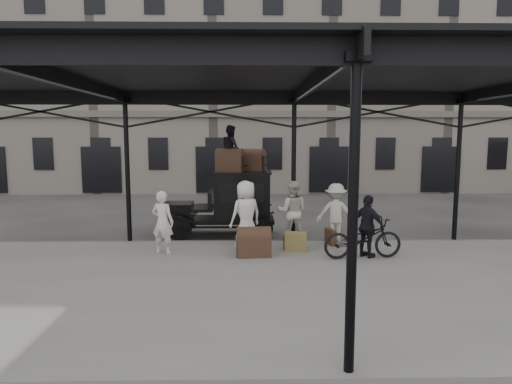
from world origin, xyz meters
TOP-DOWN VIEW (x-y plane):
  - ground at (0.00, 0.00)m, footprint 120.00×120.00m
  - platform at (0.00, -2.00)m, footprint 28.00×8.00m
  - canopy at (0.00, -1.72)m, footprint 22.50×9.00m
  - building_frontage at (0.00, 18.00)m, footprint 64.00×8.00m
  - taxi at (-1.90, 3.32)m, footprint 3.65×1.55m
  - porter_left at (-3.71, 0.53)m, footprint 0.73×0.59m
  - porter_midleft at (-0.05, 1.80)m, footprint 1.00×0.83m
  - porter_centre at (-1.44, 1.15)m, footprint 1.13×1.01m
  - porter_official at (1.77, 0.02)m, footprint 0.94×1.01m
  - porter_right at (1.26, 1.80)m, footprint 1.23×0.82m
  - bicycle at (1.62, -0.08)m, footprint 2.14×0.93m
  - porter_roof at (-1.93, 3.22)m, footprint 0.77×0.88m
  - steamer_trunk_roof_near at (-1.98, 3.07)m, footprint 0.93×0.65m
  - steamer_trunk_roof_far at (-1.23, 3.52)m, footprint 0.96×0.79m
  - steamer_trunk_platform at (-1.23, 0.21)m, footprint 0.93×0.61m
  - wicker_hamper at (-0.04, 0.77)m, footprint 0.66×0.53m
  - suitcase_upright at (1.06, 1.46)m, footprint 0.25×0.62m
  - suitcase_flat at (-0.09, 0.88)m, footprint 0.61×0.37m

SIDE VIEW (x-z plane):
  - ground at x=0.00m, z-range 0.00..0.00m
  - platform at x=0.00m, z-range 0.00..0.15m
  - suitcase_flat at x=-0.09m, z-range 0.15..0.55m
  - suitcase_upright at x=1.06m, z-range 0.15..0.60m
  - wicker_hamper at x=-0.04m, z-range 0.15..0.65m
  - steamer_trunk_platform at x=-1.23m, z-range 0.15..0.81m
  - bicycle at x=1.62m, z-range 0.15..1.24m
  - porter_official at x=1.77m, z-range 0.15..1.81m
  - porter_left at x=-3.71m, z-range 0.15..1.88m
  - porter_right at x=1.26m, z-range 0.15..1.93m
  - porter_midleft at x=-0.05m, z-range 0.15..2.01m
  - porter_centre at x=-1.44m, z-range 0.15..2.09m
  - taxi at x=-1.90m, z-range 0.11..2.29m
  - steamer_trunk_roof_far at x=-1.23m, z-range 2.18..2.79m
  - steamer_trunk_roof_near at x=-1.98m, z-range 2.18..2.81m
  - porter_roof at x=-1.93m, z-range 2.18..3.69m
  - canopy at x=0.00m, z-range 2.23..6.97m
  - building_frontage at x=0.00m, z-range 0.00..14.00m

